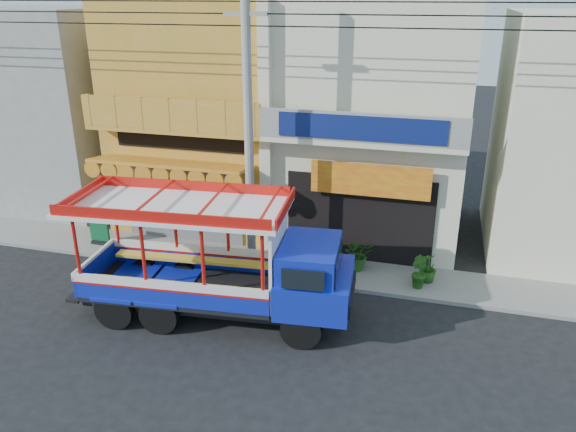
# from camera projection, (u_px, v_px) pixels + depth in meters

# --- Properties ---
(ground) EXTENTS (90.00, 90.00, 0.00)m
(ground) POSITION_uv_depth(u_px,v_px,m) (247.00, 338.00, 14.17)
(ground) COLOR black
(ground) RESTS_ON ground
(sidewalk) EXTENTS (30.00, 2.00, 0.12)m
(sidewalk) POSITION_uv_depth(u_px,v_px,m) (289.00, 266.00, 17.73)
(sidewalk) COLOR slate
(sidewalk) RESTS_ON ground
(shophouse_left) EXTENTS (6.00, 7.50, 8.24)m
(shophouse_left) POSITION_uv_depth(u_px,v_px,m) (214.00, 109.00, 20.77)
(shophouse_left) COLOR #AD8C26
(shophouse_left) RESTS_ON ground
(shophouse_right) EXTENTS (6.00, 6.75, 8.24)m
(shophouse_right) POSITION_uv_depth(u_px,v_px,m) (376.00, 118.00, 19.28)
(shophouse_right) COLOR beige
(shophouse_right) RESTS_ON ground
(party_pilaster) EXTENTS (0.35, 0.30, 8.00)m
(party_pilaster) POSITION_uv_depth(u_px,v_px,m) (266.00, 136.00, 17.28)
(party_pilaster) COLOR beige
(party_pilaster) RESTS_ON ground
(filler_building_left) EXTENTS (6.00, 6.00, 7.60)m
(filler_building_left) POSITION_uv_depth(u_px,v_px,m) (54.00, 107.00, 22.66)
(filler_building_left) COLOR gray
(filler_building_left) RESTS_ON ground
(utility_pole) EXTENTS (28.00, 0.26, 9.00)m
(utility_pole) POSITION_uv_depth(u_px,v_px,m) (253.00, 112.00, 15.47)
(utility_pole) COLOR gray
(utility_pole) RESTS_ON ground
(songthaew_truck) EXTENTS (7.48, 3.00, 3.40)m
(songthaew_truck) POSITION_uv_depth(u_px,v_px,m) (233.00, 263.00, 14.40)
(songthaew_truck) COLOR black
(songthaew_truck) RESTS_ON ground
(green_sign) EXTENTS (0.69, 0.33, 1.06)m
(green_sign) POSITION_uv_depth(u_px,v_px,m) (100.00, 231.00, 19.05)
(green_sign) COLOR black
(green_sign) RESTS_ON sidewalk
(potted_plant_a) EXTENTS (1.18, 1.12, 1.04)m
(potted_plant_a) POSITION_uv_depth(u_px,v_px,m) (358.00, 254.00, 17.24)
(potted_plant_a) COLOR #235117
(potted_plant_a) RESTS_ON sidewalk
(potted_plant_b) EXTENTS (0.60, 0.65, 0.94)m
(potted_plant_b) POSITION_uv_depth(u_px,v_px,m) (418.00, 272.00, 16.22)
(potted_plant_b) COLOR #235117
(potted_plant_b) RESTS_ON sidewalk
(potted_plant_c) EXTENTS (0.64, 0.64, 0.90)m
(potted_plant_c) POSITION_uv_depth(u_px,v_px,m) (428.00, 267.00, 16.53)
(potted_plant_c) COLOR #235117
(potted_plant_c) RESTS_ON sidewalk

